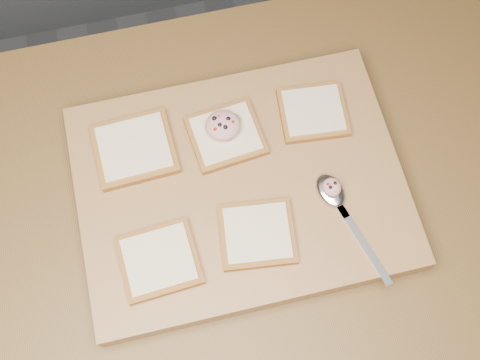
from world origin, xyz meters
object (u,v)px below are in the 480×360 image
object	(u,v)px
tuna_salad_dollop	(223,125)
spoon	(335,198)
cutting_board	(240,187)
bread_far_center	(226,135)

from	to	relation	value
tuna_salad_dollop	spoon	distance (m)	0.22
tuna_salad_dollop	spoon	size ratio (longest dim) A/B	0.29
cutting_board	spoon	bearing A→B (deg)	-24.04
cutting_board	tuna_salad_dollop	world-z (taller)	tuna_salad_dollop
bread_far_center	spoon	size ratio (longest dim) A/B	0.62
cutting_board	bread_far_center	world-z (taller)	bread_far_center
bread_far_center	tuna_salad_dollop	world-z (taller)	tuna_salad_dollop
spoon	bread_far_center	bearing A→B (deg)	134.75
cutting_board	spoon	distance (m)	0.16
cutting_board	tuna_salad_dollop	distance (m)	0.11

